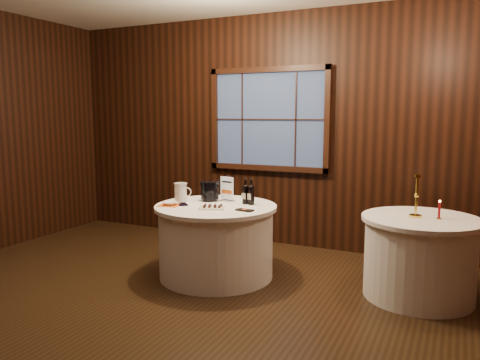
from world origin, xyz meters
The scene contains 16 objects.
ground centered at (0.00, 0.00, 0.00)m, with size 6.00×6.00×0.00m, color black.
back_wall centered at (0.00, 2.48, 1.54)m, with size 6.00×0.10×3.00m.
main_table centered at (0.00, 1.00, 0.39)m, with size 1.28×1.28×0.77m.
side_table centered at (2.00, 1.30, 0.39)m, with size 1.08×1.08×0.77m.
sign_stand centered at (0.01, 1.25, 0.87)m, with size 0.17×0.11×0.28m.
port_bottle_left centered at (0.25, 1.20, 0.89)m, with size 0.07×0.07×0.27m.
port_bottle_right centered at (0.33, 1.19, 0.89)m, with size 0.07×0.08×0.28m.
ice_bucket centered at (-0.18, 1.19, 0.88)m, with size 0.21×0.21×0.22m.
chocolate_plate centered at (0.05, 0.82, 0.79)m, with size 0.31×0.26×0.04m.
chocolate_box centered at (0.40, 0.87, 0.78)m, with size 0.17×0.09×0.01m, color black.
grape_bunch centered at (-0.29, 0.81, 0.79)m, with size 0.16×0.08×0.04m.
glass_pitcher centered at (-0.44, 1.01, 0.87)m, with size 0.19×0.14×0.21m.
orange_napkin centered at (-0.43, 0.79, 0.77)m, with size 0.22×0.22×0.00m, color orange.
cracker_bowl centered at (-0.43, 0.79, 0.79)m, with size 0.15×0.15×0.04m, color white.
brass_candlestick centered at (1.95, 1.29, 0.92)m, with size 0.11×0.11×0.40m.
red_candle centered at (2.15, 1.28, 0.84)m, with size 0.05×0.05×0.18m.
Camera 1 is at (2.29, -3.25, 1.71)m, focal length 35.00 mm.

